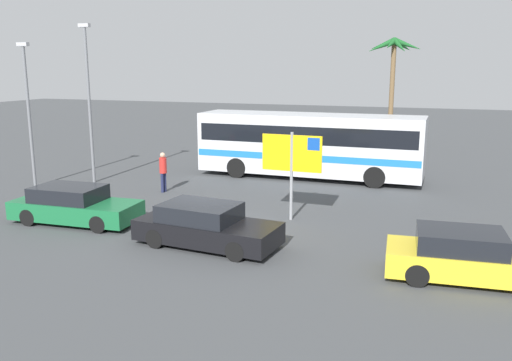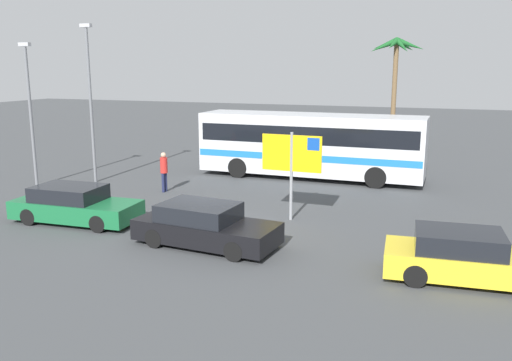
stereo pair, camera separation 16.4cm
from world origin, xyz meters
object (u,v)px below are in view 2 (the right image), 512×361
(ferry_sign, at_px, (293,157))
(car_yellow, at_px, (465,257))
(bus_front_coach, at_px, (310,143))
(pedestrian_by_bus, at_px, (164,169))
(car_black, at_px, (205,226))
(car_green, at_px, (74,205))

(ferry_sign, relative_size, car_yellow, 0.74)
(bus_front_coach, distance_m, pedestrian_by_bus, 7.44)
(ferry_sign, bearing_deg, pedestrian_by_bus, 162.30)
(car_black, xyz_separation_m, pedestrian_by_bus, (-4.88, 5.94, 0.42))
(bus_front_coach, bearing_deg, ferry_sign, -79.90)
(car_green, distance_m, car_yellow, 13.01)
(pedestrian_by_bus, bearing_deg, ferry_sign, 168.05)
(bus_front_coach, distance_m, car_black, 11.21)
(car_yellow, bearing_deg, pedestrian_by_bus, 148.95)
(car_green, distance_m, car_black, 5.50)
(car_yellow, bearing_deg, bus_front_coach, 117.37)
(ferry_sign, height_order, car_yellow, ferry_sign)
(car_yellow, height_order, pedestrian_by_bus, pedestrian_by_bus)
(bus_front_coach, relative_size, ferry_sign, 3.44)
(car_black, relative_size, pedestrian_by_bus, 2.58)
(car_green, height_order, car_black, same)
(bus_front_coach, height_order, pedestrian_by_bus, bus_front_coach)
(car_green, xyz_separation_m, car_yellow, (12.98, -0.79, -0.00))
(pedestrian_by_bus, bearing_deg, car_black, 136.37)
(car_black, relative_size, car_yellow, 1.06)
(ferry_sign, height_order, pedestrian_by_bus, ferry_sign)
(ferry_sign, distance_m, car_yellow, 7.15)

